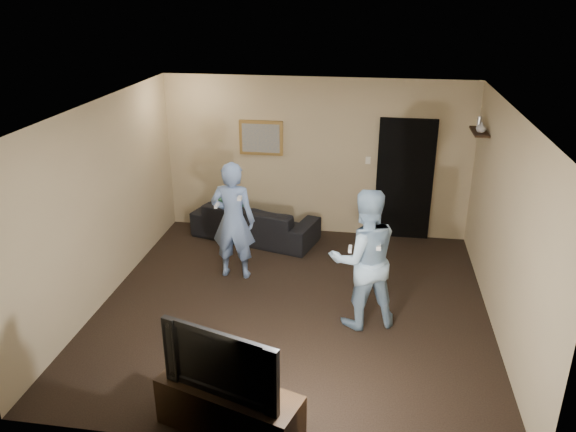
% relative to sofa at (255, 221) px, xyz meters
% --- Properties ---
extents(ground, '(5.00, 5.00, 0.00)m').
position_rel_sofa_xyz_m(ground, '(0.94, -2.03, -0.30)').
color(ground, black).
rests_on(ground, ground).
extents(ceiling, '(5.00, 5.00, 0.04)m').
position_rel_sofa_xyz_m(ceiling, '(0.94, -2.03, 2.30)').
color(ceiling, silver).
rests_on(ceiling, wall_back).
extents(wall_back, '(5.00, 0.04, 2.60)m').
position_rel_sofa_xyz_m(wall_back, '(0.94, 0.47, 1.00)').
color(wall_back, tan).
rests_on(wall_back, ground).
extents(wall_front, '(5.00, 0.04, 2.60)m').
position_rel_sofa_xyz_m(wall_front, '(0.94, -4.53, 1.00)').
color(wall_front, tan).
rests_on(wall_front, ground).
extents(wall_left, '(0.04, 5.00, 2.60)m').
position_rel_sofa_xyz_m(wall_left, '(-1.56, -2.03, 1.00)').
color(wall_left, tan).
rests_on(wall_left, ground).
extents(wall_right, '(0.04, 5.00, 2.60)m').
position_rel_sofa_xyz_m(wall_right, '(3.44, -2.03, 1.00)').
color(wall_right, tan).
rests_on(wall_right, ground).
extents(sofa, '(2.18, 1.31, 0.60)m').
position_rel_sofa_xyz_m(sofa, '(0.00, 0.00, 0.00)').
color(sofa, black).
rests_on(sofa, ground).
extents(throw_pillow, '(0.43, 0.20, 0.41)m').
position_rel_sofa_xyz_m(throw_pillow, '(-0.40, 0.00, 0.18)').
color(throw_pillow, '#1A4E3B').
rests_on(throw_pillow, sofa).
extents(painting_frame, '(0.72, 0.05, 0.57)m').
position_rel_sofa_xyz_m(painting_frame, '(0.04, 0.44, 1.30)').
color(painting_frame, olive).
rests_on(painting_frame, wall_back).
extents(painting_canvas, '(0.62, 0.01, 0.47)m').
position_rel_sofa_xyz_m(painting_canvas, '(0.04, 0.41, 1.30)').
color(painting_canvas, slate).
rests_on(painting_canvas, painting_frame).
extents(doorway, '(0.90, 0.06, 2.00)m').
position_rel_sofa_xyz_m(doorway, '(2.39, 0.44, 0.70)').
color(doorway, black).
rests_on(doorway, ground).
extents(light_switch, '(0.08, 0.02, 0.12)m').
position_rel_sofa_xyz_m(light_switch, '(1.79, 0.44, 1.00)').
color(light_switch, silver).
rests_on(light_switch, wall_back).
extents(wall_shelf, '(0.20, 0.60, 0.03)m').
position_rel_sofa_xyz_m(wall_shelf, '(3.33, -0.23, 1.69)').
color(wall_shelf, black).
rests_on(wall_shelf, wall_right).
extents(shelf_vase, '(0.18, 0.18, 0.15)m').
position_rel_sofa_xyz_m(shelf_vase, '(3.33, -0.34, 1.78)').
color(shelf_vase, '#B5B6BA').
rests_on(shelf_vase, wall_shelf).
extents(shelf_figurine, '(0.06, 0.06, 0.18)m').
position_rel_sofa_xyz_m(shelf_figurine, '(3.33, -0.13, 1.80)').
color(shelf_figurine, silver).
rests_on(shelf_figurine, wall_shelf).
extents(tv_console, '(1.45, 0.85, 0.49)m').
position_rel_sofa_xyz_m(tv_console, '(0.67, -4.34, -0.05)').
color(tv_console, black).
rests_on(tv_console, ground).
extents(television, '(1.16, 0.51, 0.67)m').
position_rel_sofa_xyz_m(television, '(0.67, -4.34, 0.53)').
color(television, black).
rests_on(television, tv_console).
extents(wii_player_left, '(0.63, 0.50, 1.71)m').
position_rel_sofa_xyz_m(wii_player_left, '(-0.02, -1.31, 0.56)').
color(wii_player_left, '#6E8ABE').
rests_on(wii_player_left, ground).
extents(wii_player_right, '(1.03, 0.91, 1.76)m').
position_rel_sofa_xyz_m(wii_player_right, '(1.82, -2.28, 0.58)').
color(wii_player_right, '#93B7D7').
rests_on(wii_player_right, ground).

